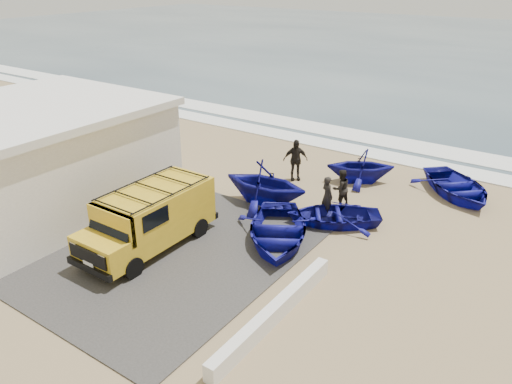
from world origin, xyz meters
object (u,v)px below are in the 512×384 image
Objects in this scene: boat_far_right at (457,186)px; fisherman_back at (295,160)px; fisherman_front at (327,196)px; boat_mid_left at (265,183)px; boat_far_left at (361,166)px; van at (150,216)px; parapet at (275,312)px; boat_near_left at (277,231)px; fisherman_middle at (341,188)px; building at (36,156)px; boat_near_right at (333,215)px.

boat_far_right is 7.36m from fisherman_back.
boat_mid_left is at bearing 40.21° from fisherman_front.
van is at bearing -51.93° from boat_far_left.
boat_near_left is (-2.37, 3.87, 0.19)m from parapet.
fisherman_middle reaches higher than parapet.
fisherman_front is (10.57, 6.00, -1.33)m from building.
boat_near_right is (11.18, 5.38, -1.78)m from building.
fisherman_middle reaches higher than boat_near_left.
fisherman_middle is (4.16, 6.94, -0.38)m from van.
fisherman_back is at bearing 82.75° from van.
boat_mid_left reaches higher than fisherman_middle.
boat_near_left is 2.25× the size of fisherman_back.
fisherman_back is (-2.95, 2.44, 0.17)m from fisherman_front.
boat_mid_left is (-3.26, -0.01, 0.60)m from boat_near_right.
van is 10.61m from boat_far_left.
van is 1.42× the size of boat_mid_left.
building is 2.18× the size of boat_far_right.
building reaches higher than fisherman_back.
boat_near_right is 4.74m from fisherman_back.
boat_far_left is at bearing -12.09° from fisherman_back.
fisherman_back is (-3.57, 3.06, 0.62)m from boat_near_right.
building is 2.08× the size of boat_near_left.
boat_far_right is (3.33, 5.56, 0.06)m from boat_near_right.
boat_far_left is at bearing -59.41° from fisherman_front.
boat_near_right is (4.64, 5.35, -0.84)m from van.
building is at bearing -179.72° from van.
boat_near_left is 9.19m from boat_far_right.
boat_near_right is 1.83× the size of fisherman_back.
boat_near_left is at bearing -106.99° from fisherman_back.
boat_mid_left is (1.38, 5.33, -0.24)m from van.
fisherman_front is (4.02, 5.96, -0.39)m from van.
parapet is 6.12m from van.
parapet is 1.61× the size of boat_mid_left.
van is (-5.95, 1.03, 0.94)m from parapet.
boat_far_right is 2.59× the size of fisherman_front.
fisherman_back is (-3.09, 1.47, 0.17)m from fisherman_middle.
boat_far_left is at bearing -32.93° from boat_mid_left.
fisherman_middle reaches higher than boat_near_right.
fisherman_back reaches higher than boat_near_left.
boat_near_right is 3.31m from boat_mid_left.
boat_near_left is at bearing 21.29° from fisherman_middle.
boat_mid_left is (-4.57, 6.37, 0.71)m from parapet.
boat_near_left reaches higher than boat_near_right.
boat_far_right is 6.34m from fisherman_front.
fisherman_back is (-2.69, -1.50, 0.18)m from boat_far_left.
boat_near_right is at bearing 101.65° from parapet.
boat_far_left is at bearing 43.98° from building.
boat_near_right is 6.48m from boat_far_right.
fisherman_front is at bearing -27.36° from boat_far_left.
boat_near_left is 3.18m from fisherman_front.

